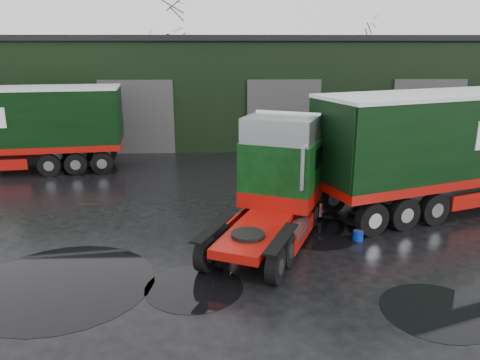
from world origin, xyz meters
The scene contains 11 objects.
ground centered at (0.00, 0.00, 0.00)m, with size 100.00×100.00×0.00m, color black.
warehouse centered at (2.00, 20.00, 3.16)m, with size 32.40×12.40×6.30m.
hero_tractor centered at (-0.05, 1.40, 1.87)m, with size 2.55×6.02×3.74m, color black, non-canonical shape.
lorry_right centered at (8.00, 5.00, 2.15)m, with size 2.83×16.34×4.29m, color silver, non-canonical shape.
wash_bucket centered at (2.88, 1.70, 0.15)m, with size 0.32×0.32×0.30m, color #07229F.
tree_back_a centered at (-6.00, 30.00, 4.75)m, with size 4.40×4.40×9.50m, color black, non-canonical shape.
tree_back_b centered at (10.00, 30.00, 3.75)m, with size 4.40×4.40×7.50m, color black, non-canonical shape.
puddle_0 centered at (-2.01, -1.10, 0.00)m, with size 2.46×2.46×0.01m, color black.
puddle_1 centered at (1.71, 2.33, 0.00)m, with size 2.80×2.80×0.01m, color black.
puddle_2 centered at (-5.36, -0.80, 0.00)m, with size 4.64×4.64×0.01m, color black.
puddle_3 centered at (3.58, -2.34, 0.00)m, with size 2.54×2.54×0.01m, color black.
Camera 1 is at (-1.19, -11.57, 5.86)m, focal length 35.00 mm.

